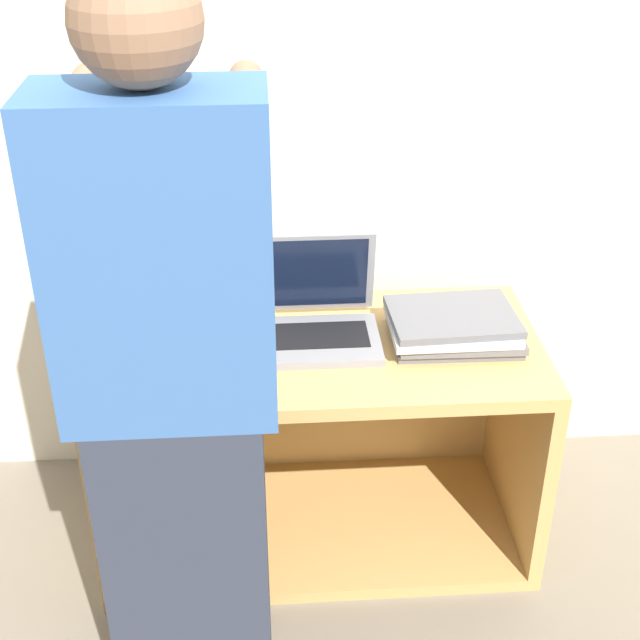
# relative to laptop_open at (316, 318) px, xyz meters

# --- Properties ---
(ground_plane) EXTENTS (12.00, 12.00, 0.00)m
(ground_plane) POSITION_rel_laptop_open_xyz_m (0.00, -0.33, -0.67)
(ground_plane) COLOR #756B5B
(wall_back) EXTENTS (8.00, 0.05, 2.40)m
(wall_back) POSITION_rel_laptop_open_xyz_m (0.00, 0.34, 0.53)
(wall_back) COLOR beige
(wall_back) RESTS_ON ground_plane
(cart) EXTENTS (1.14, 0.56, 0.61)m
(cart) POSITION_rel_laptop_open_xyz_m (0.00, 0.02, -0.36)
(cart) COLOR tan
(cart) RESTS_ON ground_plane
(laptop_open) EXTENTS (0.31, 0.28, 0.25)m
(laptop_open) POSITION_rel_laptop_open_xyz_m (0.00, 0.00, 0.00)
(laptop_open) COLOR gray
(laptop_open) RESTS_ON cart
(laptop_stack_left) EXTENTS (0.33, 0.25, 0.12)m
(laptop_stack_left) POSITION_rel_laptop_open_xyz_m (-0.34, -0.05, 0.01)
(laptop_stack_left) COLOR slate
(laptop_stack_left) RESTS_ON cart
(laptop_stack_right) EXTENTS (0.33, 0.25, 0.08)m
(laptop_stack_right) POSITION_rel_laptop_open_xyz_m (0.35, -0.05, -0.01)
(laptop_stack_right) COLOR slate
(laptop_stack_right) RESTS_ON cart
(person) EXTENTS (0.40, 0.53, 1.62)m
(person) POSITION_rel_laptop_open_xyz_m (-0.31, -0.53, 0.14)
(person) COLOR #2D3342
(person) RESTS_ON ground_plane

